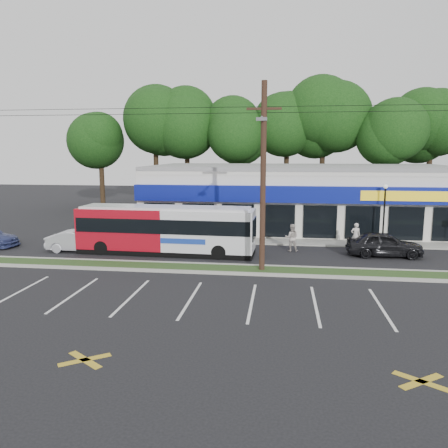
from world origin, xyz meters
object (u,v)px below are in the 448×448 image
metrobus (166,229)px  pedestrian_b (292,238)px  lamp_post (384,207)px  pedestrian_a (356,235)px  car_dark (384,244)px  car_silver (80,241)px  utility_pole (260,171)px

metrobus → pedestrian_b: size_ratio=6.32×
lamp_post → pedestrian_a: (-2.00, -1.02, -1.81)m
car_dark → pedestrian_b: size_ratio=2.54×
lamp_post → pedestrian_b: bearing=-157.7°
lamp_post → car_silver: 20.59m
car_dark → car_silver: car_dark is taller
pedestrian_a → car_silver: bearing=6.3°
metrobus → pedestrian_a: metrobus is taller
utility_pole → metrobus: utility_pole is taller
utility_pole → lamp_post: size_ratio=11.76×
metrobus → pedestrian_b: metrobus is taller
metrobus → pedestrian_b: 8.16m
pedestrian_a → metrobus: bearing=10.4°
car_dark → lamp_post: bearing=-11.0°
car_silver → pedestrian_a: size_ratio=2.43×
utility_pole → pedestrian_a: bearing=48.0°
metrobus → car_silver: bearing=-176.2°
lamp_post → utility_pole: bearing=-136.1°
utility_pole → car_dark: utility_pole is taller
car_silver → pedestrian_b: size_ratio=2.33×
utility_pole → car_dark: size_ratio=10.99×
utility_pole → metrobus: size_ratio=4.41×
car_silver → pedestrian_a: (18.00, 3.46, 0.17)m
car_silver → car_dark: bearing=-88.0°
metrobus → pedestrian_a: 12.70m
utility_pole → pedestrian_a: 10.28m
pedestrian_b → pedestrian_a: bearing=-160.6°
utility_pole → metrobus: bearing=149.5°
metrobus → car_silver: metrobus is taller
car_dark → pedestrian_a: size_ratio=2.65×
lamp_post → car_silver: lamp_post is taller
metrobus → car_silver: 5.83m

